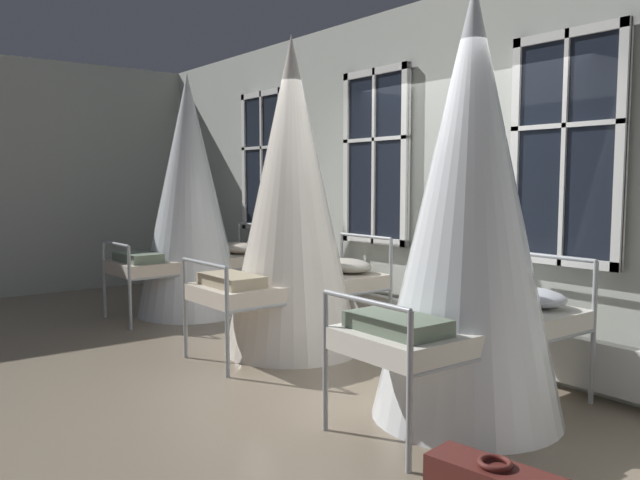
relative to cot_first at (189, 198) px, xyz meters
name	(u,v)px	position (x,y,z in m)	size (l,w,h in m)	color
ground	(352,382)	(3.21, -0.18, -1.38)	(20.96, 20.96, 0.00)	gray
back_wall_with_windows	(464,177)	(3.21, 1.11, 0.25)	(11.48, 0.10, 3.25)	#B2B7AD
window_bank	(453,249)	(3.21, 0.99, -0.39)	(7.27, 0.10, 2.64)	black
cot_first	(189,198)	(0.00, 0.00, 0.00)	(1.27, 1.88, 2.84)	#9EA3A8
cot_second	(292,200)	(2.12, 0.00, 0.03)	(1.27, 1.87, 2.91)	#9EA3A8
cot_third	(470,211)	(4.24, -0.04, 0.02)	(1.27, 1.86, 2.88)	#9EA3A8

